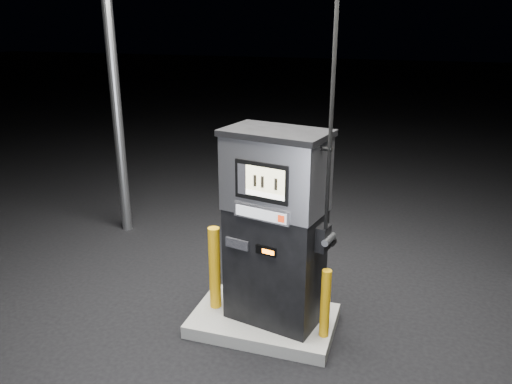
% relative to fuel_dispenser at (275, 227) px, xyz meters
% --- Properties ---
extents(ground, '(80.00, 80.00, 0.00)m').
position_rel_fuel_dispenser_xyz_m(ground, '(-0.12, -0.01, -1.25)').
color(ground, black).
rests_on(ground, ground).
extents(pump_island, '(1.60, 1.00, 0.15)m').
position_rel_fuel_dispenser_xyz_m(pump_island, '(-0.12, -0.01, -1.18)').
color(pump_island, slate).
rests_on(pump_island, ground).
extents(fuel_dispenser, '(1.24, 0.84, 4.46)m').
position_rel_fuel_dispenser_xyz_m(fuel_dispenser, '(0.00, 0.00, 0.00)').
color(fuel_dispenser, black).
rests_on(fuel_dispenser, pump_island).
extents(bollard_left, '(0.14, 0.14, 0.99)m').
position_rel_fuel_dispenser_xyz_m(bollard_left, '(-0.71, 0.01, -0.61)').
color(bollard_left, orange).
rests_on(bollard_left, pump_island).
extents(bollard_right, '(0.12, 0.12, 0.77)m').
position_rel_fuel_dispenser_xyz_m(bollard_right, '(0.60, -0.17, -0.72)').
color(bollard_right, orange).
rests_on(bollard_right, pump_island).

